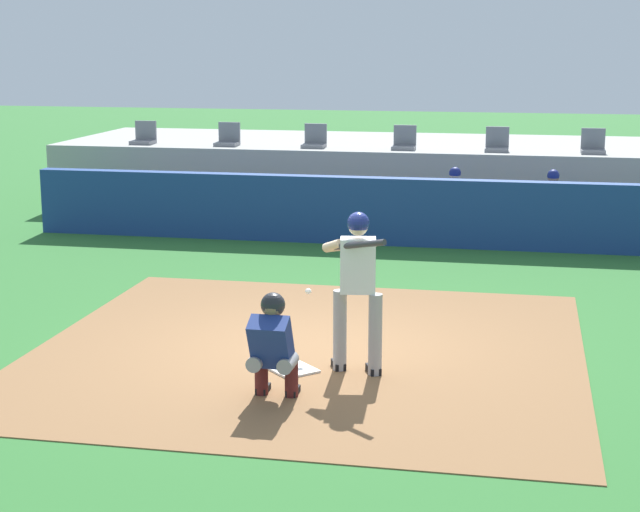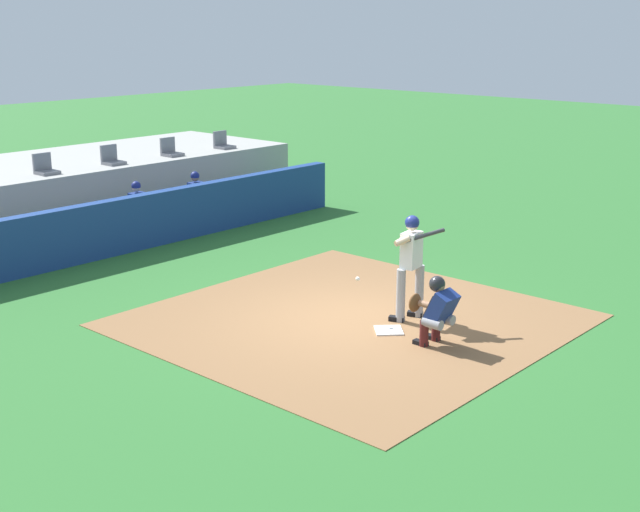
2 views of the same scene
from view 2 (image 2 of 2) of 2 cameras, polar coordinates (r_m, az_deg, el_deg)
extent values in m
plane|color=#2D6B2D|center=(14.36, 2.09, -4.35)|extent=(80.00, 80.00, 0.00)
cube|color=olive|center=(14.36, 2.09, -4.33)|extent=(6.40, 6.40, 0.01)
cube|color=white|center=(13.89, 4.63, -4.99)|extent=(0.62, 0.62, 0.02)
cylinder|color=#99999E|center=(14.20, 5.44, -2.68)|extent=(0.15, 0.15, 0.92)
cylinder|color=#99999E|center=(14.46, 6.68, -2.37)|extent=(0.15, 0.15, 0.92)
cube|color=white|center=(14.11, 6.15, 0.41)|extent=(0.41, 0.30, 0.60)
sphere|color=beige|center=(14.01, 6.20, 2.11)|extent=(0.21, 0.21, 0.21)
sphere|color=navy|center=(14.00, 6.21, 2.25)|extent=(0.24, 0.24, 0.24)
cylinder|color=beige|center=(13.83, 5.57, 1.01)|extent=(0.26, 0.22, 0.17)
cylinder|color=beige|center=(14.02, 5.76, 1.21)|extent=(0.57, 0.14, 0.18)
cylinder|color=#333338|center=(13.94, 6.75, 1.30)|extent=(0.75, 0.50, 0.24)
cube|color=black|center=(14.34, 5.16, -4.23)|extent=(0.21, 0.29, 0.09)
cube|color=black|center=(14.61, 6.40, -3.90)|extent=(0.21, 0.29, 0.09)
cylinder|color=gray|center=(13.11, 7.56, -4.50)|extent=(0.16, 0.32, 0.16)
cylinder|color=#4C1919|center=(13.26, 6.99, -5.21)|extent=(0.14, 0.14, 0.42)
cube|color=black|center=(13.36, 6.76, -5.83)|extent=(0.11, 0.24, 0.08)
cylinder|color=gray|center=(13.36, 8.35, -4.14)|extent=(0.16, 0.32, 0.16)
cylinder|color=#4C1919|center=(13.51, 7.79, -4.84)|extent=(0.14, 0.14, 0.42)
cube|color=black|center=(13.60, 7.56, -5.46)|extent=(0.11, 0.24, 0.08)
cube|color=navy|center=(13.14, 8.17, -3.46)|extent=(0.41, 0.44, 0.57)
cube|color=#2D2D33|center=(13.20, 7.74, -3.35)|extent=(0.38, 0.26, 0.45)
sphere|color=#996B4C|center=(13.07, 7.94, -1.97)|extent=(0.21, 0.21, 0.21)
sphere|color=#232328|center=(13.08, 7.87, -1.87)|extent=(0.25, 0.25, 0.25)
cylinder|color=#996B4C|center=(13.22, 7.27, -3.30)|extent=(0.11, 0.45, 0.10)
ellipsoid|color=brown|center=(13.32, 6.38, -3.13)|extent=(0.28, 0.12, 0.30)
sphere|color=white|center=(14.07, 2.55, -1.54)|extent=(0.07, 0.07, 0.07)
cube|color=navy|center=(18.84, -13.25, 1.98)|extent=(13.00, 0.30, 1.20)
cube|color=olive|center=(19.74, -14.86, 1.36)|extent=(11.80, 0.44, 0.45)
cylinder|color=#939399|center=(20.05, -12.05, 2.53)|extent=(0.15, 0.40, 0.15)
cylinder|color=#939399|center=(19.95, -11.67, 1.71)|extent=(0.13, 0.13, 0.45)
cube|color=maroon|center=(19.96, -11.55, 1.17)|extent=(0.11, 0.24, 0.08)
cylinder|color=#939399|center=(20.20, -11.46, 2.66)|extent=(0.15, 0.40, 0.15)
cylinder|color=#939399|center=(20.10, -11.07, 1.84)|extent=(0.13, 0.13, 0.45)
cube|color=maroon|center=(20.11, -10.96, 1.31)|extent=(0.11, 0.24, 0.08)
cube|color=navy|center=(20.24, -12.17, 3.43)|extent=(0.36, 0.22, 0.54)
sphere|color=tan|center=(20.16, -12.23, 4.51)|extent=(0.20, 0.20, 0.20)
sphere|color=navy|center=(20.16, -12.24, 4.63)|extent=(0.22, 0.22, 0.22)
cylinder|color=tan|center=(20.04, -12.37, 2.98)|extent=(0.09, 0.41, 0.22)
cylinder|color=tan|center=(20.27, -11.46, 3.17)|extent=(0.09, 0.41, 0.22)
cylinder|color=#939399|center=(21.10, -8.20, 3.36)|extent=(0.15, 0.40, 0.15)
cylinder|color=#939399|center=(21.01, -7.82, 2.58)|extent=(0.13, 0.13, 0.45)
cube|color=maroon|center=(21.01, -7.71, 2.07)|extent=(0.11, 0.24, 0.08)
cylinder|color=#939399|center=(21.27, -7.66, 3.47)|extent=(0.15, 0.40, 0.15)
cylinder|color=#939399|center=(21.17, -7.29, 2.70)|extent=(0.13, 0.13, 0.45)
cube|color=maroon|center=(21.18, -7.18, 2.19)|extent=(0.11, 0.24, 0.08)
cube|color=navy|center=(21.30, -8.34, 4.21)|extent=(0.36, 0.22, 0.54)
sphere|color=#996B4C|center=(21.22, -8.38, 5.24)|extent=(0.20, 0.20, 0.20)
sphere|color=navy|center=(21.22, -8.39, 5.34)|extent=(0.22, 0.22, 0.22)
cylinder|color=#996B4C|center=(21.09, -8.50, 3.79)|extent=(0.09, 0.41, 0.22)
cylinder|color=#996B4C|center=(21.34, -7.68, 3.96)|extent=(0.09, 0.41, 0.22)
cube|color=#9E9E99|center=(22.51, -19.76, 3.91)|extent=(15.00, 4.40, 1.40)
cube|color=slate|center=(21.00, -17.83, 5.36)|extent=(0.46, 0.46, 0.08)
cube|color=slate|center=(21.14, -18.16, 6.05)|extent=(0.46, 0.06, 0.40)
cube|color=slate|center=(21.98, -13.66, 6.09)|extent=(0.46, 0.46, 0.08)
cube|color=slate|center=(22.11, -14.00, 6.75)|extent=(0.46, 0.06, 0.40)
cube|color=slate|center=(23.07, -9.86, 6.72)|extent=(0.46, 0.46, 0.08)
cube|color=slate|center=(23.19, -10.19, 7.35)|extent=(0.46, 0.06, 0.40)
cube|color=slate|center=(24.25, -6.40, 7.27)|extent=(0.46, 0.46, 0.08)
cube|color=slate|center=(24.36, -6.73, 7.87)|extent=(0.46, 0.06, 0.40)
camera|label=1|loc=(13.18, 53.95, 3.76)|focal=57.75mm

